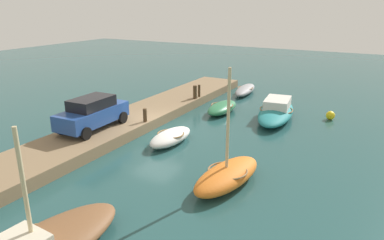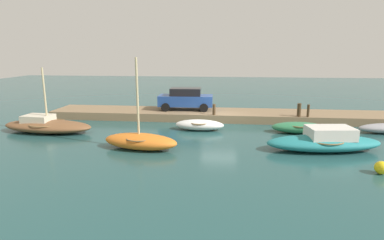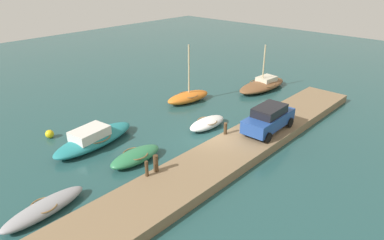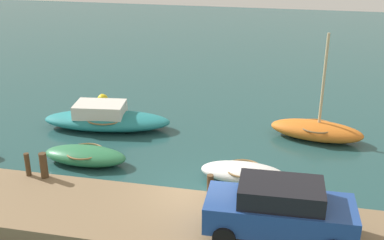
% 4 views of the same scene
% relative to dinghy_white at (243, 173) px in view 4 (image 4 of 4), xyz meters
% --- Properties ---
extents(ground_plane, '(84.00, 84.00, 0.00)m').
position_rel_dinghy_white_xyz_m(ground_plane, '(-1.26, -1.77, -0.35)').
color(ground_plane, '#234C4C').
extents(dock_platform, '(25.70, 3.28, 0.58)m').
position_rel_dinghy_white_xyz_m(dock_platform, '(-1.26, -3.62, -0.06)').
color(dock_platform, '#846B4C').
rests_on(dock_platform, ground_plane).
extents(dinghy_white, '(3.20, 1.45, 0.67)m').
position_rel_dinghy_white_xyz_m(dinghy_white, '(0.00, 0.00, 0.00)').
color(dinghy_white, white).
rests_on(dinghy_white, ground_plane).
extents(motorboat_teal, '(6.10, 2.73, 1.24)m').
position_rel_dinghy_white_xyz_m(motorboat_teal, '(-6.79, 3.57, 0.15)').
color(motorboat_teal, teal).
rests_on(motorboat_teal, ground_plane).
extents(rowboat_orange, '(4.19, 2.11, 4.75)m').
position_rel_dinghy_white_xyz_m(rowboat_orange, '(2.73, 4.38, 0.10)').
color(rowboat_orange, orange).
rests_on(rowboat_orange, ground_plane).
extents(rowboat_green, '(3.37, 1.48, 0.69)m').
position_rel_dinghy_white_xyz_m(rowboat_green, '(-6.28, 0.08, 0.01)').
color(rowboat_green, '#2D7A4C').
rests_on(rowboat_green, ground_plane).
extents(mooring_post_west, '(0.18, 0.18, 0.86)m').
position_rel_dinghy_white_xyz_m(mooring_post_west, '(-7.36, -2.23, 0.66)').
color(mooring_post_west, '#47331E').
rests_on(mooring_post_west, dock_platform).
extents(mooring_post_mid_west, '(0.26, 0.26, 0.93)m').
position_rel_dinghy_white_xyz_m(mooring_post_mid_west, '(-6.74, -2.23, 0.70)').
color(mooring_post_mid_west, '#47331E').
rests_on(mooring_post_mid_west, dock_platform).
extents(mooring_post_mid_east, '(0.22, 0.22, 0.76)m').
position_rel_dinghy_white_xyz_m(mooring_post_mid_east, '(-0.85, -2.23, 0.62)').
color(mooring_post_mid_east, '#47331E').
rests_on(mooring_post_mid_east, dock_platform).
extents(parked_car, '(4.18, 1.96, 1.69)m').
position_rel_dinghy_white_xyz_m(parked_car, '(1.42, -3.95, 1.11)').
color(parked_car, '#234793').
rests_on(parked_car, dock_platform).
extents(marker_buoy, '(0.55, 0.55, 0.55)m').
position_rel_dinghy_white_xyz_m(marker_buoy, '(-8.19, 6.62, -0.07)').
color(marker_buoy, yellow).
rests_on(marker_buoy, ground_plane).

